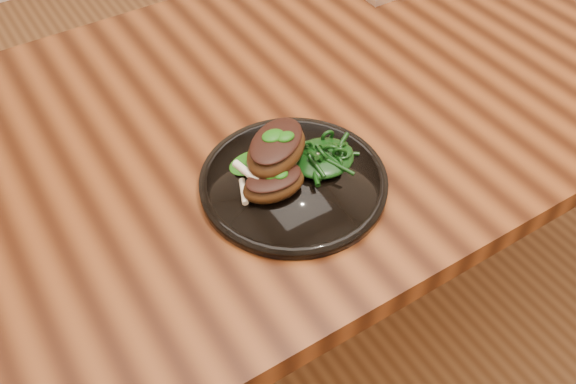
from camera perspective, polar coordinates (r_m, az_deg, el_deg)
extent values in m
plane|color=brown|center=(1.69, 4.09, -10.47)|extent=(4.00, 4.00, 0.00)
cube|color=black|center=(1.15, 6.00, 9.64)|extent=(1.60, 0.80, 0.04)
cylinder|color=#35140C|center=(2.00, 16.74, 12.48)|extent=(0.06, 0.06, 0.71)
cylinder|color=black|center=(0.92, 0.49, 0.86)|extent=(0.27, 0.27, 0.02)
torus|color=black|center=(0.92, 0.49, 0.95)|extent=(0.27, 0.27, 0.01)
cylinder|color=black|center=(0.92, 0.49, 1.07)|extent=(0.18, 0.18, 0.00)
ellipsoid|color=#3C1F0B|center=(0.89, -1.28, 0.67)|extent=(0.09, 0.06, 0.04)
ellipsoid|color=black|center=(0.87, -1.29, 1.30)|extent=(0.09, 0.06, 0.01)
cylinder|color=beige|center=(0.89, -3.96, 0.05)|extent=(0.03, 0.04, 0.01)
ellipsoid|color=#0B3F06|center=(0.87, -1.30, 1.55)|extent=(0.03, 0.02, 0.01)
ellipsoid|color=#3C1F0B|center=(0.90, -1.05, 3.75)|extent=(0.14, 0.12, 0.04)
ellipsoid|color=black|center=(0.89, -1.06, 4.59)|extent=(0.12, 0.11, 0.01)
cylinder|color=beige|center=(0.88, -3.52, 1.66)|extent=(0.02, 0.06, 0.01)
ellipsoid|color=#0B3F06|center=(0.89, -1.07, 4.91)|extent=(0.03, 0.02, 0.01)
ellipsoid|color=#0B3F06|center=(0.94, -3.17, 2.65)|extent=(0.07, 0.05, 0.00)
ellipsoid|color=black|center=(0.94, 3.09, 3.05)|extent=(0.10, 0.08, 0.02)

